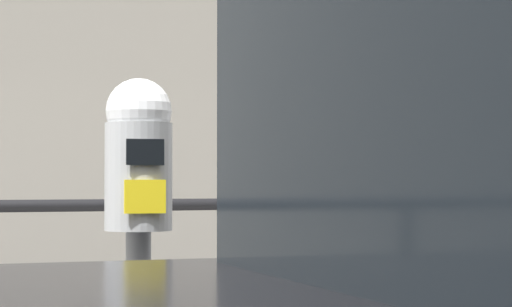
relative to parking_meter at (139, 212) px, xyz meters
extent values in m
cylinder|color=#939699|center=(0.00, 0.00, 0.10)|extent=(0.19, 0.19, 0.30)
sphere|color=silver|center=(0.00, 0.00, 0.28)|extent=(0.18, 0.18, 0.18)
cube|color=black|center=(-0.01, -0.10, 0.16)|extent=(0.10, 0.02, 0.07)
cube|color=yellow|center=(-0.01, -0.10, 0.04)|extent=(0.11, 0.02, 0.09)
cube|color=gray|center=(0.69, 0.20, 0.13)|extent=(0.50, 0.37, 0.64)
sphere|color=brown|center=(0.69, 0.20, 0.57)|extent=(0.23, 0.23, 0.23)
cylinder|color=gray|center=(0.94, 0.30, 0.15)|extent=(0.09, 0.09, 0.61)
cylinder|color=gray|center=(0.51, -0.09, 0.27)|extent=(0.27, 0.52, 0.47)
cylinder|color=black|center=(1.83, 2.23, -0.54)|extent=(0.06, 0.06, 1.02)
camera|label=1|loc=(-0.70, -2.75, 0.09)|focal=71.84mm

